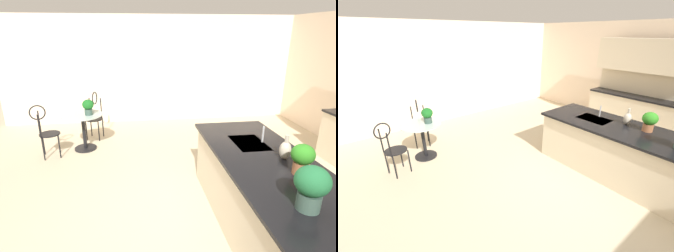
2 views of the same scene
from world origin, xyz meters
The scene contains 11 objects.
ground_plane centered at (0.00, 0.00, 0.00)m, with size 40.00×40.00×0.00m, color beige.
wall_left_window centered at (-4.26, 0.00, 1.35)m, with size 0.12×7.80×2.70m, color beige.
kitchen_island centered at (0.30, 0.85, 0.46)m, with size 2.80×1.06×0.92m.
bistro_table centered at (-2.46, -1.64, 0.45)m, with size 0.80×0.80×0.74m.
chair_near_window centered at (-2.18, -2.28, 0.57)m, with size 0.47×0.52×1.04m.
chair_by_island centered at (-3.08, -1.50, 0.57)m, with size 0.52×0.46×1.04m.
sink_faucet centered at (-0.25, 1.03, 1.03)m, with size 0.02×0.02×0.22m, color #B2B5BA.
potted_plant_on_table centered at (-2.43, -1.51, 0.92)m, with size 0.22×0.22×0.31m.
potted_plant_counter_far centered at (1.15, 0.74, 1.14)m, with size 0.27×0.27×0.39m.
potted_plant_counter_near centered at (0.60, 1.03, 1.10)m, with size 0.23×0.23×0.32m.
vase_on_counter centered at (0.25, 1.05, 1.03)m, with size 0.13×0.13×0.29m.
Camera 1 is at (2.85, -0.64, 2.30)m, focal length 28.96 mm.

